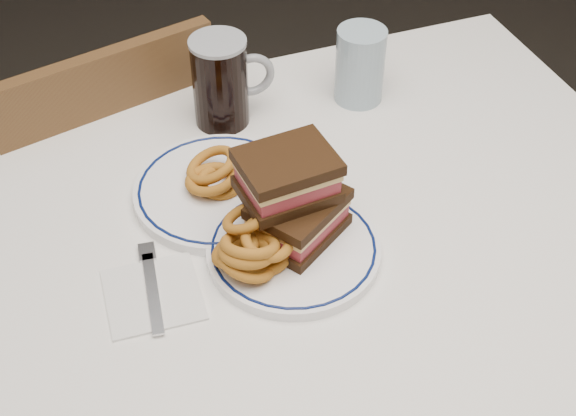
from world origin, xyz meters
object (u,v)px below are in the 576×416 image
object	(u,v)px
chair_far	(109,194)
main_plate	(294,249)
reuben_sandwich	(293,196)
far_plate	(219,190)
beer_mug	(222,81)

from	to	relation	value
chair_far	main_plate	world-z (taller)	chair_far
reuben_sandwich	far_plate	bearing A→B (deg)	120.08
beer_mug	far_plate	distance (m)	0.20
beer_mug	far_plate	xyz separation A→B (m)	(-0.06, -0.18, -0.07)
chair_far	beer_mug	xyz separation A→B (m)	(0.20, -0.20, 0.36)
chair_far	beer_mug	size ratio (longest dim) A/B	5.57
chair_far	main_plate	distance (m)	0.64
reuben_sandwich	beer_mug	distance (m)	0.30
chair_far	far_plate	world-z (taller)	chair_far
chair_far	reuben_sandwich	world-z (taller)	reuben_sandwich
main_plate	far_plate	xyz separation A→B (m)	(-0.06, 0.15, 0.00)
chair_far	far_plate	bearing A→B (deg)	-70.18
chair_far	far_plate	xyz separation A→B (m)	(0.14, -0.38, 0.29)
far_plate	beer_mug	bearing A→B (deg)	70.38
chair_far	reuben_sandwich	distance (m)	0.66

